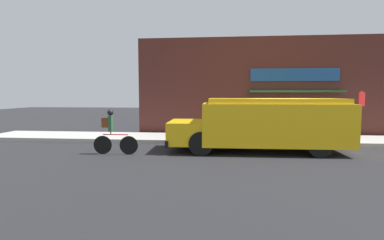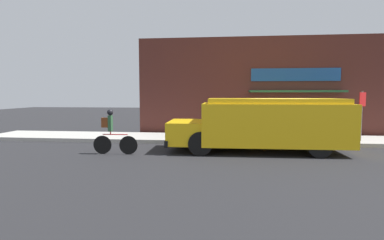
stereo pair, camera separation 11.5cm
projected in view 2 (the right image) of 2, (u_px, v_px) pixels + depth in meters
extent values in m
plane|color=#232326|center=(281.00, 146.00, 12.72)|extent=(70.00, 70.00, 0.00)
cube|color=#ADAAA3|center=(276.00, 140.00, 13.98)|extent=(28.00, 2.55, 0.17)
cube|color=#4C231E|center=(272.00, 87.00, 15.37)|extent=(13.95, 0.18, 5.15)
cube|color=#1E4C93|center=(295.00, 75.00, 15.08)|extent=(4.39, 0.05, 0.64)
cube|color=#235633|center=(296.00, 91.00, 14.79)|extent=(4.61, 0.78, 0.10)
cube|color=yellow|center=(273.00, 124.00, 11.42)|extent=(5.42, 2.40, 1.55)
cube|color=yellow|center=(186.00, 132.00, 11.75)|extent=(1.36, 2.13, 0.85)
cube|color=yellow|center=(274.00, 101.00, 11.34)|extent=(4.99, 2.20, 0.18)
cube|color=black|center=(171.00, 140.00, 11.84)|extent=(0.17, 2.24, 0.24)
cube|color=red|center=(233.00, 118.00, 12.93)|extent=(0.03, 0.44, 0.44)
cylinder|color=black|center=(203.00, 136.00, 12.70)|extent=(0.88, 0.28, 0.87)
cylinder|color=black|center=(200.00, 144.00, 10.75)|extent=(0.88, 0.28, 0.87)
cylinder|color=black|center=(304.00, 137.00, 12.32)|extent=(0.88, 0.28, 0.87)
cylinder|color=black|center=(320.00, 145.00, 10.37)|extent=(0.88, 0.28, 0.87)
cylinder|color=black|center=(128.00, 145.00, 10.97)|extent=(0.68, 0.05, 0.68)
cylinder|color=black|center=(102.00, 145.00, 11.06)|extent=(0.68, 0.05, 0.68)
cylinder|color=red|center=(115.00, 134.00, 10.98)|extent=(0.94, 0.05, 0.04)
cylinder|color=red|center=(111.00, 133.00, 10.99)|extent=(0.04, 0.04, 0.12)
cube|color=#2D5B38|center=(110.00, 123.00, 10.96)|extent=(0.12, 0.20, 0.58)
sphere|color=black|center=(110.00, 112.00, 10.93)|extent=(0.23, 0.23, 0.23)
cube|color=brown|center=(105.00, 123.00, 10.98)|extent=(0.26, 0.14, 0.36)
cylinder|color=slate|center=(361.00, 116.00, 12.91)|extent=(0.07, 0.07, 2.16)
cube|color=red|center=(363.00, 99.00, 12.80)|extent=(0.45, 0.45, 0.60)
cylinder|color=#38383D|center=(230.00, 128.00, 14.49)|extent=(0.44, 0.44, 0.80)
cylinder|color=black|center=(230.00, 119.00, 14.46)|extent=(0.45, 0.45, 0.04)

